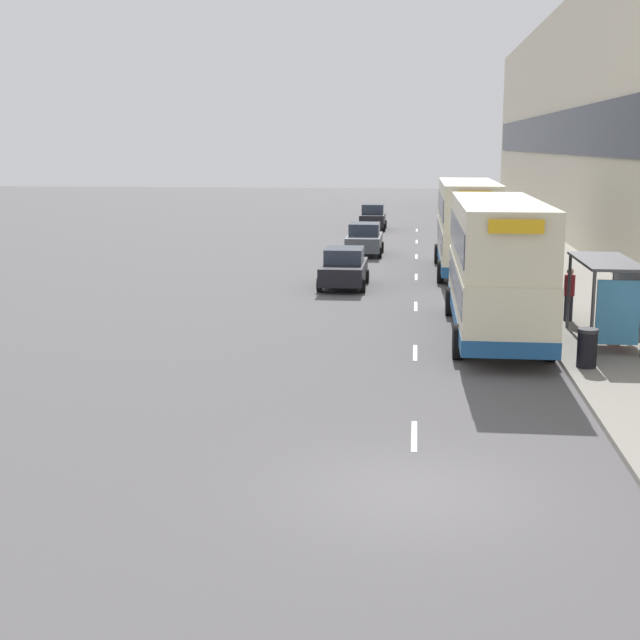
{
  "coord_description": "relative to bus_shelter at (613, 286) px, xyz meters",
  "views": [
    {
      "loc": [
        -0.05,
        -14.84,
        6.0
      ],
      "look_at": [
        -3.27,
        14.99,
        0.07
      ],
      "focal_mm": 50.0,
      "sensor_mm": 36.0,
      "label": 1
    }
  ],
  "objects": [
    {
      "name": "car_1",
      "position": [
        -8.92,
        36.96,
        -0.99
      ],
      "size": [
        1.91,
        3.82,
        1.81
      ],
      "rotation": [
        0.0,
        0.0,
        3.14
      ],
      "color": "black",
      "rests_on": "ground_plane"
    },
    {
      "name": "lane_mark_1",
      "position": [
        -5.77,
        -1.23,
        -1.87
      ],
      "size": [
        0.12,
        2.0,
        0.01
      ],
      "color": "silver",
      "rests_on": "ground_plane"
    },
    {
      "name": "lane_mark_2",
      "position": [
        -5.77,
        6.39,
        -1.87
      ],
      "size": [
        0.12,
        2.0,
        0.01
      ],
      "color": "silver",
      "rests_on": "ground_plane"
    },
    {
      "name": "litter_bin",
      "position": [
        -1.22,
        -3.0,
        -1.21
      ],
      "size": [
        0.55,
        0.55,
        1.05
      ],
      "color": "black",
      "rests_on": "ground_plane"
    },
    {
      "name": "bus_shelter",
      "position": [
        0.0,
        0.0,
        0.0
      ],
      "size": [
        1.6,
        4.2,
        2.48
      ],
      "color": "#4C4C51",
      "rests_on": "ground_plane"
    },
    {
      "name": "lane_mark_4",
      "position": [
        -5.77,
        21.62,
        -1.87
      ],
      "size": [
        0.12,
        2.0,
        0.01
      ],
      "color": "silver",
      "rests_on": "ground_plane"
    },
    {
      "name": "terrace_facade",
      "position": [
        4.72,
        26.6,
        5.6
      ],
      "size": [
        3.1,
        93.0,
        14.96
      ],
      "color": "beige",
      "rests_on": "ground_plane"
    },
    {
      "name": "lane_mark_6",
      "position": [
        -5.77,
        36.85,
        -1.87
      ],
      "size": [
        0.12,
        2.0,
        0.01
      ],
      "color": "silver",
      "rests_on": "ground_plane"
    },
    {
      "name": "double_decker_bus_ahead",
      "position": [
        -3.44,
        15.48,
        0.41
      ],
      "size": [
        2.85,
        10.13,
        4.3
      ],
      "color": "beige",
      "rests_on": "ground_plane"
    },
    {
      "name": "ground_plane",
      "position": [
        -5.77,
        -11.9,
        -1.88
      ],
      "size": [
        220.0,
        220.0,
        0.0
      ],
      "primitive_type": "plane",
      "color": "#5B595B"
    },
    {
      "name": "lane_mark_5",
      "position": [
        -5.77,
        29.24,
        -1.87
      ],
      "size": [
        0.12,
        2.0,
        0.01
      ],
      "color": "silver",
      "rests_on": "ground_plane"
    },
    {
      "name": "car_2",
      "position": [
        -8.85,
        10.75,
        -1.05
      ],
      "size": [
        2.0,
        4.3,
        1.66
      ],
      "rotation": [
        0.0,
        0.0,
        3.14
      ],
      "color": "black",
      "rests_on": "ground_plane"
    },
    {
      "name": "pedestrian_at_shelter",
      "position": [
        -0.66,
        3.5,
        -0.82
      ],
      "size": [
        0.36,
        0.36,
        1.8
      ],
      "color": "#23232D",
      "rests_on": "ground_plane"
    },
    {
      "name": "double_decker_bus_near",
      "position": [
        -3.3,
        1.33,
        0.41
      ],
      "size": [
        2.85,
        10.22,
        4.3
      ],
      "color": "beige",
      "rests_on": "ground_plane"
    },
    {
      "name": "car_0",
      "position": [
        -8.65,
        22.21,
        -1.02
      ],
      "size": [
        2.05,
        4.27,
        1.73
      ],
      "rotation": [
        0.0,
        0.0,
        3.14
      ],
      "color": "#4C5156",
      "rests_on": "ground_plane"
    },
    {
      "name": "pavement",
      "position": [
        0.73,
        26.6,
        -1.81
      ],
      "size": [
        5.0,
        93.0,
        0.14
      ],
      "color": "gray",
      "rests_on": "ground_plane"
    },
    {
      "name": "lane_mark_3",
      "position": [
        -5.77,
        14.0,
        -1.87
      ],
      "size": [
        0.12,
        2.0,
        0.01
      ],
      "color": "silver",
      "rests_on": "ground_plane"
    },
    {
      "name": "pedestrian_1",
      "position": [
        1.05,
        3.23,
        -0.91
      ],
      "size": [
        0.32,
        0.32,
        1.62
      ],
      "color": "#23232D",
      "rests_on": "ground_plane"
    },
    {
      "name": "lane_mark_0",
      "position": [
        -5.77,
        -8.85,
        -1.87
      ],
      "size": [
        0.12,
        2.0,
        0.01
      ],
      "color": "silver",
      "rests_on": "ground_plane"
    }
  ]
}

